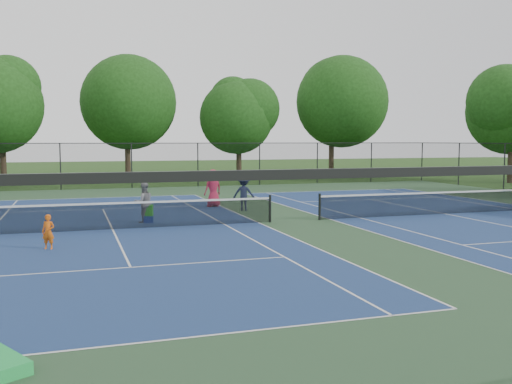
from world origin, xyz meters
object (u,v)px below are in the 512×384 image
object	(u,v)px
bystander_c	(213,188)
instructor	(144,203)
ball_hopper	(148,210)
tree_back_c	(239,113)
child_player	(48,232)
tree_back_b	(127,97)
tree_back_d	(332,98)
ball_crate	(148,219)
tree_back_a	(1,100)
bystander_b	(244,193)

from	to	relation	value
bystander_c	instructor	bearing A→B (deg)	29.70
instructor	bystander_c	bearing A→B (deg)	-141.70
instructor	ball_hopper	world-z (taller)	instructor
tree_back_c	child_player	xyz separation A→B (m)	(-14.03, -28.17, -4.97)
child_player	bystander_c	distance (m)	11.47
tree_back_b	ball_hopper	size ratio (longest dim) A/B	23.40
tree_back_d	ball_hopper	distance (m)	29.94
instructor	ball_crate	bearing A→B (deg)	142.99
tree_back_c	ball_crate	distance (m)	26.42
tree_back_a	instructor	size ratio (longest dim) A/B	5.83
instructor	bystander_c	distance (m)	5.78
bystander_c	ball_crate	size ratio (longest dim) A/B	5.01
tree_back_a	tree_back_c	world-z (taller)	tree_back_a
ball_crate	instructor	bearing A→B (deg)	153.42
tree_back_d	tree_back_c	bearing A→B (deg)	172.87
bystander_b	ball_hopper	xyz separation A→B (m)	(-4.63, -2.56, -0.30)
tree_back_a	ball_crate	world-z (taller)	tree_back_a
tree_back_a	tree_back_d	distance (m)	26.01
bystander_b	ball_crate	size ratio (longest dim) A/B	4.35
bystander_b	ball_hopper	size ratio (longest dim) A/B	3.66
tree_back_b	instructor	world-z (taller)	tree_back_b
tree_back_b	bystander_c	distance (m)	21.09
child_player	instructor	world-z (taller)	instructor
tree_back_d	ball_crate	bearing A→B (deg)	-129.35
tree_back_a	instructor	bearing A→B (deg)	-72.09
child_player	ball_hopper	xyz separation A→B (m)	(3.48, 4.54, -0.03)
tree_back_b	bystander_b	world-z (taller)	tree_back_b
child_player	ball_crate	world-z (taller)	child_player
instructor	tree_back_c	bearing A→B (deg)	-124.90
tree_back_d	child_player	world-z (taller)	tree_back_d
tree_back_a	bystander_b	distance (m)	24.01
tree_back_c	instructor	size ratio (longest dim) A/B	5.34
ball_hopper	bystander_c	bearing A→B (deg)	50.47
child_player	ball_hopper	bearing A→B (deg)	76.20
bystander_c	ball_crate	world-z (taller)	bystander_c
tree_back_a	tree_back_c	xyz separation A→B (m)	(18.00, 1.00, -0.56)
bystander_c	ball_hopper	world-z (taller)	bystander_c
tree_back_d	child_player	xyz separation A→B (m)	(-22.03, -27.17, -6.31)
bystander_c	tree_back_d	bearing A→B (deg)	-148.34
tree_back_a	ball_crate	bearing A→B (deg)	-71.79
tree_back_d	ball_hopper	size ratio (longest dim) A/B	24.18
tree_back_c	bystander_b	distance (m)	22.38
bystander_c	ball_crate	distance (m)	5.79
tree_back_a	bystander_c	distance (m)	21.93
tree_back_d	ball_crate	size ratio (longest dim) A/B	28.75
ball_crate	tree_back_b	bearing A→B (deg)	86.39
child_player	bystander_c	xyz separation A→B (m)	(7.13, 8.97, 0.39)
instructor	ball_crate	world-z (taller)	instructor
child_player	bystander_b	distance (m)	10.79
child_player	tree_back_a	bearing A→B (deg)	121.95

